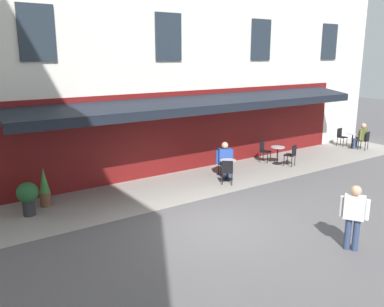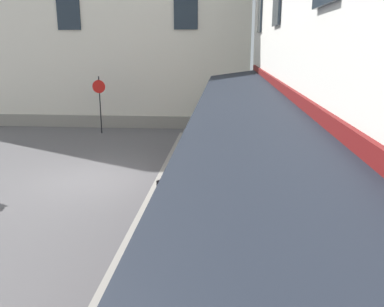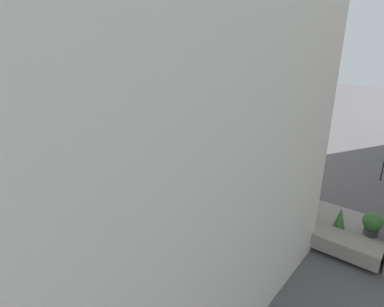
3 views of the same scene
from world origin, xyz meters
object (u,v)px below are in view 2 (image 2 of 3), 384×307
object	(u,v)px
no_parking_sign	(99,94)
cafe_chair_black_under_awning	(239,277)
cafe_table_mid_terrace	(199,288)
potted_plant_mid_terrace	(218,134)
cafe_chair_black_facing_street	(210,207)
seated_companion_in_blue	(202,198)
potted_plant_by_steps	(230,132)
cafe_table_near_entrance	(185,204)
cafe_chair_black_near_door	(167,195)
potted_plant_entrance_left	(224,126)
cafe_chair_black_corner_left	(156,291)
potted_plant_entrance_right	(214,121)
potted_plant_under_sign	(230,138)

from	to	relation	value
no_parking_sign	cafe_chair_black_under_awning	bearing A→B (deg)	-154.67
cafe_table_mid_terrace	potted_plant_mid_terrace	size ratio (longest dim) A/B	0.75
cafe_chair_black_facing_street	potted_plant_mid_terrace	bearing A→B (deg)	-0.12
seated_companion_in_blue	potted_plant_by_steps	world-z (taller)	seated_companion_in_blue
cafe_table_near_entrance	cafe_chair_black_near_door	xyz separation A→B (m)	(0.42, 0.47, 0.06)
cafe_chair_black_near_door	potted_plant_entrance_left	size ratio (longest dim) A/B	0.93
cafe_chair_black_near_door	cafe_chair_black_corner_left	world-z (taller)	same
seated_companion_in_blue	potted_plant_by_steps	bearing A→B (deg)	-4.84
potted_plant_mid_terrace	potted_plant_by_steps	distance (m)	1.38
cafe_table_mid_terrace	cafe_chair_black_under_awning	size ratio (longest dim) A/B	0.82
cafe_table_mid_terrace	potted_plant_entrance_left	xyz separation A→B (m)	(12.57, -0.31, -0.01)
cafe_table_mid_terrace	potted_plant_entrance_left	size ratio (longest dim) A/B	0.76
cafe_chair_black_near_door	potted_plant_entrance_right	bearing A→B (deg)	-4.99
cafe_table_near_entrance	potted_plant_mid_terrace	world-z (taller)	potted_plant_mid_terrace
cafe_table_mid_terrace	cafe_chair_black_under_awning	bearing A→B (deg)	-67.54
cafe_chair_black_corner_left	cafe_chair_black_under_awning	xyz separation A→B (m)	(0.45, -1.18, 0.00)
seated_companion_in_blue	potted_plant_mid_terrace	xyz separation A→B (m)	(7.16, -0.21, -0.11)
cafe_chair_black_under_awning	potted_plant_under_sign	size ratio (longest dim) A/B	0.74
no_parking_sign	potted_plant_by_steps	bearing A→B (deg)	-102.43
cafe_table_mid_terrace	no_parking_sign	distance (m)	13.89
potted_plant_under_sign	potted_plant_by_steps	distance (m)	1.88
cafe_chair_black_corner_left	seated_companion_in_blue	bearing A→B (deg)	-8.00
potted_plant_by_steps	cafe_chair_black_facing_street	bearing A→B (deg)	176.53
potted_plant_under_sign	potted_plant_by_steps	world-z (taller)	potted_plant_under_sign
cafe_chair_black_facing_street	no_parking_sign	world-z (taller)	no_parking_sign
cafe_table_mid_terrace	potted_plant_entrance_left	bearing A→B (deg)	-1.40
cafe_table_mid_terrace	cafe_chair_black_facing_street	bearing A→B (deg)	-1.09
seated_companion_in_blue	potted_plant_mid_terrace	world-z (taller)	seated_companion_in_blue
cafe_table_near_entrance	potted_plant_by_steps	size ratio (longest dim) A/B	0.85
cafe_chair_black_under_awning	seated_companion_in_blue	size ratio (longest dim) A/B	0.68
seated_companion_in_blue	no_parking_sign	distance (m)	11.10
cafe_chair_black_facing_street	potted_plant_by_steps	bearing A→B (deg)	-3.47
cafe_chair_black_under_awning	seated_companion_in_blue	bearing A→B (deg)	14.66
cafe_chair_black_under_awning	potted_plant_entrance_left	distance (m)	12.33
cafe_chair_black_facing_street	cafe_chair_black_under_awning	bearing A→B (deg)	-168.88
cafe_table_near_entrance	no_parking_sign	size ratio (longest dim) A/B	0.29
cafe_chair_black_under_awning	potted_plant_by_steps	size ratio (longest dim) A/B	1.03
cafe_chair_black_under_awning	potted_plant_entrance_left	xyz separation A→B (m)	(12.33, 0.28, -0.07)
no_parking_sign	potted_plant_under_sign	distance (m)	6.80
potted_plant_by_steps	cafe_chair_black_near_door	bearing A→B (deg)	168.72
cafe_chair_black_under_awning	cafe_table_near_entrance	bearing A→B (deg)	20.57
cafe_chair_black_near_door	cafe_chair_black_facing_street	bearing A→B (deg)	-122.83
potted_plant_by_steps	potted_plant_under_sign	bearing A→B (deg)	179.28
potted_plant_entrance_right	potted_plant_entrance_left	distance (m)	0.96
cafe_table_mid_terrace	cafe_chair_black_corner_left	world-z (taller)	cafe_chair_black_corner_left
cafe_table_near_entrance	cafe_table_mid_terrace	distance (m)	3.23
cafe_chair_black_near_door	cafe_chair_black_under_awning	xyz separation A→B (m)	(-3.37, -1.58, 0.00)
potted_plant_under_sign	seated_companion_in_blue	bearing A→B (deg)	173.99
cafe_chair_black_corner_left	seated_companion_in_blue	size ratio (longest dim) A/B	0.68
potted_plant_under_sign	cafe_chair_black_facing_street	bearing A→B (deg)	175.76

